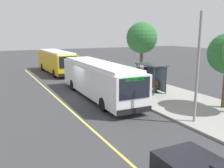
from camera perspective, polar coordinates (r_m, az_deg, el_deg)
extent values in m
plane|color=#38383A|center=(21.99, -6.77, -2.59)|extent=(120.00, 120.00, 0.00)
cube|color=gray|center=(24.61, 6.45, -0.86)|extent=(44.00, 6.40, 0.15)
cube|color=#E0D64C|center=(21.37, -12.33, -3.19)|extent=(36.00, 0.14, 0.01)
cube|color=white|center=(20.87, -3.10, 1.06)|extent=(11.82, 2.79, 2.40)
cube|color=silver|center=(20.67, -3.14, 4.61)|extent=(10.88, 2.52, 0.20)
cube|color=black|center=(15.61, 5.23, -0.99)|extent=(0.08, 2.17, 1.34)
cube|color=black|center=(21.34, 0.09, 2.10)|extent=(10.36, 0.25, 1.06)
cube|color=#197259|center=(21.59, 0.10, -1.22)|extent=(11.18, 0.26, 0.28)
cube|color=#26D83F|center=(15.48, 5.28, 1.13)|extent=(0.06, 1.40, 0.24)
cube|color=black|center=(15.97, 5.16, -6.09)|extent=(0.13, 2.50, 0.36)
cylinder|color=black|center=(18.42, 4.65, -3.76)|extent=(1.01, 0.30, 1.00)
cylinder|color=black|center=(17.41, -1.96, -4.65)|extent=(1.01, 0.30, 1.00)
cylinder|color=black|center=(24.71, -3.74, 0.25)|extent=(1.01, 0.30, 1.00)
cylinder|color=black|center=(23.97, -8.87, -0.23)|extent=(1.01, 0.30, 1.00)
cube|color=gold|center=(34.48, -12.53, 5.02)|extent=(10.49, 2.73, 2.40)
cube|color=silver|center=(34.36, -12.63, 7.18)|extent=(9.65, 2.46, 0.20)
cube|color=black|center=(29.44, -9.83, 4.87)|extent=(0.08, 2.17, 1.34)
cube|color=black|center=(34.81, -10.50, 5.64)|extent=(9.20, 0.20, 1.06)
cube|color=black|center=(34.96, -10.42, 3.58)|extent=(9.93, 0.21, 0.28)
cube|color=#26D83F|center=(29.37, -9.87, 6.01)|extent=(0.05, 1.40, 0.24)
cube|color=black|center=(29.63, -9.72, 2.08)|extent=(0.12, 2.50, 0.36)
cylinder|color=black|center=(31.88, -8.89, 2.73)|extent=(1.00, 0.30, 1.00)
cylinder|color=black|center=(31.22, -12.90, 2.39)|extent=(1.00, 0.30, 1.00)
cylinder|color=black|center=(37.91, -12.05, 4.03)|extent=(1.00, 0.30, 1.00)
cylinder|color=black|center=(37.36, -15.46, 3.75)|extent=(1.00, 0.30, 1.00)
cylinder|color=#333338|center=(21.99, 12.15, 0.83)|extent=(0.10, 0.10, 2.40)
cylinder|color=#333338|center=(21.21, 9.41, 0.54)|extent=(0.10, 0.10, 2.40)
cylinder|color=#333338|center=(24.03, 8.27, 1.89)|extent=(0.10, 0.10, 2.40)
cylinder|color=#333338|center=(23.32, 5.65, 1.65)|extent=(0.10, 0.10, 2.40)
cube|color=#333338|center=(22.43, 8.91, 4.37)|extent=(2.90, 1.60, 0.08)
cube|color=#4C606B|center=(23.00, 10.13, 1.38)|extent=(2.47, 0.04, 2.16)
cube|color=navy|center=(23.68, 6.98, 1.66)|extent=(0.06, 1.11, 1.82)
cube|color=brown|center=(23.00, 8.71, -0.47)|extent=(1.60, 0.44, 0.06)
cube|color=brown|center=(23.08, 9.22, 0.27)|extent=(1.60, 0.05, 0.44)
cube|color=#333338|center=(23.63, 7.69, -0.68)|extent=(0.08, 0.40, 0.45)
cube|color=#333338|center=(22.49, 9.76, -1.37)|extent=(0.08, 0.40, 0.45)
cylinder|color=#333338|center=(19.61, 6.69, 0.30)|extent=(0.07, 0.07, 2.80)
cube|color=white|center=(19.41, 6.72, 3.48)|extent=(0.44, 0.03, 0.56)
cube|color=red|center=(19.40, 6.68, 3.48)|extent=(0.40, 0.01, 0.16)
cylinder|color=#282D47|center=(21.69, 5.61, -1.20)|extent=(0.14, 0.14, 0.85)
cylinder|color=#282D47|center=(21.59, 5.21, -1.25)|extent=(0.14, 0.14, 0.85)
cube|color=#338C4C|center=(21.49, 5.45, 0.69)|extent=(0.24, 0.40, 0.62)
sphere|color=tan|center=(21.41, 5.47, 1.79)|extent=(0.22, 0.22, 0.22)
cylinder|color=brown|center=(28.50, 6.63, 4.42)|extent=(0.36, 0.36, 3.34)
sphere|color=#28662D|center=(28.28, 6.77, 10.35)|extent=(3.40, 3.40, 3.40)
cylinder|color=gray|center=(15.28, 18.84, 3.37)|extent=(0.16, 0.16, 6.40)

